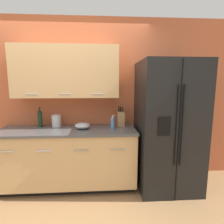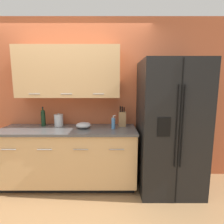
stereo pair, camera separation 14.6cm
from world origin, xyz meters
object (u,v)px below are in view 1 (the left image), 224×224
object	(u,v)px
refrigerator	(168,126)
soap_dispenser	(113,123)
mixing_bowl	(82,126)
steel_canister	(56,121)
wine_bottle	(40,118)
knife_block	(121,119)

from	to	relation	value
refrigerator	soap_dispenser	world-z (taller)	refrigerator
refrigerator	mixing_bowl	distance (m)	1.27
refrigerator	steel_canister	distance (m)	1.70
refrigerator	wine_bottle	size ratio (longest dim) A/B	6.16
knife_block	wine_bottle	world-z (taller)	knife_block
soap_dispenser	wine_bottle	bearing A→B (deg)	170.27
wine_bottle	steel_canister	distance (m)	0.25
refrigerator	knife_block	size ratio (longest dim) A/B	5.87
wine_bottle	steel_canister	xyz separation A→B (m)	(0.25, -0.02, -0.04)
refrigerator	soap_dispenser	bearing A→B (deg)	176.01
mixing_bowl	steel_canister	bearing A→B (deg)	161.37
soap_dispenser	mixing_bowl	bearing A→B (deg)	175.78
soap_dispenser	steel_canister	size ratio (longest dim) A/B	0.99
refrigerator	mixing_bowl	xyz separation A→B (m)	(-1.27, 0.09, 0.01)
knife_block	mixing_bowl	bearing A→B (deg)	-167.36
refrigerator	wine_bottle	xyz separation A→B (m)	(-1.93, 0.25, 0.10)
steel_canister	refrigerator	bearing A→B (deg)	-7.80
knife_block	wine_bottle	size ratio (longest dim) A/B	1.05
wine_bottle	mixing_bowl	distance (m)	0.69
refrigerator	mixing_bowl	size ratio (longest dim) A/B	8.31
soap_dispenser	steel_canister	world-z (taller)	steel_canister
mixing_bowl	knife_block	bearing A→B (deg)	12.64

